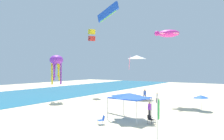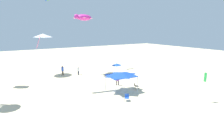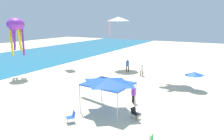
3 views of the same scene
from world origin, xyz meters
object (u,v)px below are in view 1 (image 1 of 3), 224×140
object	(u,v)px
beach_umbrella	(201,97)
kite_box_yellow	(92,35)
person_kite_handler	(145,94)
folding_chair_near_cooler	(102,119)
person_by_tent	(157,97)
banner_flag	(158,125)
kite_parafoil_blue	(108,12)
kite_turtle_magenta	(168,34)
person_far_stroller	(149,108)
kite_delta_white	(137,57)
canopy_tent	(130,96)
kite_octopus_purple	(56,62)
folding_chair_left_of_tent	(151,119)

from	to	relation	value
beach_umbrella	kite_box_yellow	xyz separation A→B (m)	(4.42, 21.24, 10.23)
beach_umbrella	person_kite_handler	world-z (taller)	beach_umbrella
folding_chair_near_cooler	person_by_tent	xyz separation A→B (m)	(15.00, 0.37, 0.46)
banner_flag	kite_parafoil_blue	size ratio (longest dim) A/B	0.91
folding_chair_near_cooler	banner_flag	xyz separation A→B (m)	(-5.21, -7.56, 1.75)
folding_chair_near_cooler	kite_turtle_magenta	distance (m)	18.47
folding_chair_near_cooler	person_far_stroller	size ratio (longest dim) A/B	0.51
beach_umbrella	kite_delta_white	distance (m)	14.76
canopy_tent	person_by_tent	size ratio (longest dim) A/B	2.39
folding_chair_near_cooler	kite_octopus_purple	distance (m)	17.48
person_far_stroller	kite_octopus_purple	world-z (taller)	kite_octopus_purple
kite_parafoil_blue	kite_box_yellow	size ratio (longest dim) A/B	1.67
folding_chair_near_cooler	canopy_tent	bearing A→B (deg)	102.95
canopy_tent	beach_umbrella	distance (m)	10.43
kite_octopus_purple	kite_delta_white	bearing A→B (deg)	123.72
canopy_tent	kite_box_yellow	world-z (taller)	kite_box_yellow
folding_chair_left_of_tent	banner_flag	distance (m)	9.05
banner_flag	kite_delta_white	distance (m)	27.46
person_kite_handler	kite_delta_white	size ratio (longest dim) A/B	0.39
beach_umbrella	person_far_stroller	xyz separation A→B (m)	(-6.47, 4.12, -0.83)
person_by_tent	kite_octopus_purple	world-z (taller)	kite_octopus_purple
banner_flag	kite_parafoil_blue	distance (m)	21.60
beach_umbrella	kite_octopus_purple	distance (m)	22.22
person_far_stroller	banner_flag	bearing A→B (deg)	157.07
canopy_tent	person_kite_handler	size ratio (longest dim) A/B	2.08
canopy_tent	kite_parafoil_blue	world-z (taller)	kite_parafoil_blue
canopy_tent	kite_box_yellow	distance (m)	22.95
kite_parafoil_blue	kite_octopus_purple	bearing A→B (deg)	14.40
folding_chair_near_cooler	kite_octopus_purple	xyz separation A→B (m)	(7.39, 14.67, 6.00)
person_far_stroller	beach_umbrella	bearing A→B (deg)	-80.83
person_by_tent	kite_box_yellow	bearing A→B (deg)	129.94
person_kite_handler	kite_parafoil_blue	distance (m)	14.65
beach_umbrella	kite_parafoil_blue	size ratio (longest dim) A/B	0.50
canopy_tent	person_by_tent	world-z (taller)	canopy_tent
folding_chair_near_cooler	kite_turtle_magenta	xyz separation A→B (m)	(15.35, -1.24, 10.20)
person_far_stroller	kite_turtle_magenta	bearing A→B (deg)	-41.47
beach_umbrella	person_kite_handler	distance (m)	10.44
banner_flag	kite_delta_white	xyz separation A→B (m)	(23.53, 13.15, 5.20)
person_kite_handler	person_far_stroller	xyz separation A→B (m)	(-10.61, -5.44, -0.12)
beach_umbrella	folding_chair_near_cooler	xyz separation A→B (m)	(-12.08, 6.54, -1.31)
canopy_tent	kite_delta_white	world-z (taller)	kite_delta_white
folding_chair_left_of_tent	kite_delta_white	xyz separation A→B (m)	(15.52, 9.33, 6.96)
canopy_tent	folding_chair_left_of_tent	distance (m)	3.18
canopy_tent	folding_chair_near_cooler	world-z (taller)	canopy_tent
kite_parafoil_blue	kite_box_yellow	distance (m)	12.63
person_by_tent	kite_octopus_purple	distance (m)	17.12
banner_flag	person_far_stroller	world-z (taller)	banner_flag
person_kite_handler	person_by_tent	bearing A→B (deg)	-71.65
person_far_stroller	kite_turtle_magenta	xyz separation A→B (m)	(9.74, 1.18, 9.72)
banner_flag	canopy_tent	bearing A→B (deg)	37.07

